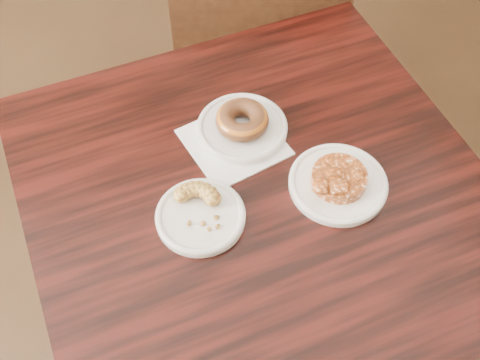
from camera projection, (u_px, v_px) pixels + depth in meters
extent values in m
plane|color=black|center=(252.00, 343.00, 1.67)|extent=(5.00, 5.00, 0.00)
cube|color=black|center=(255.00, 284.00, 1.37)|extent=(0.95, 0.95, 0.75)
cube|color=white|center=(234.00, 142.00, 1.13)|extent=(0.21, 0.21, 0.00)
cylinder|color=silver|center=(242.00, 128.00, 1.14)|extent=(0.17, 0.17, 0.01)
cylinder|color=white|center=(201.00, 217.00, 1.03)|extent=(0.15, 0.15, 0.01)
cylinder|color=white|center=(338.00, 184.00, 1.07)|extent=(0.18, 0.18, 0.01)
torus|color=#9A6016|center=(242.00, 120.00, 1.12)|extent=(0.10, 0.10, 0.04)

